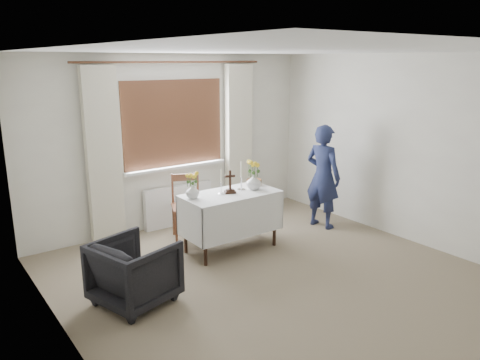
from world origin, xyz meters
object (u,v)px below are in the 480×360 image
Objects in this scene: flower_vase_left at (193,191)px; armchair at (135,272)px; wooden_chair at (187,208)px; wooden_cross at (230,182)px; person at (323,176)px; flower_vase_right at (254,182)px; altar_table at (231,221)px.

armchair is at bearing -148.61° from flower_vase_left.
wooden_chair reaches higher than armchair.
flower_vase_left is at bearing -167.05° from wooden_cross.
wooden_chair is 3.00× the size of wooden_cross.
wooden_cross is 0.51m from flower_vase_left.
person reaches higher than wooden_chair.
flower_vase_right reaches higher than flower_vase_left.
altar_table is at bearing -86.56° from armchair.
altar_table is 6.04× the size of flower_vase_right.
person reaches higher than flower_vase_left.
person is (1.59, -0.07, 0.38)m from altar_table.
wooden_chair is at bearing -63.27° from armchair.
altar_table is 0.60m from flower_vase_right.
person reaches higher than flower_vase_right.
wooden_cross is at bearing -9.34° from flower_vase_left.
wooden_cross reaches higher than altar_table.
flower_vase_left is at bearing 172.19° from flower_vase_right.
person is at bearing 19.42° from wooden_cross.
altar_table is at bearing -41.73° from wooden_cross.
wooden_chair is 1.81m from armchair.
wooden_chair is 1.02m from flower_vase_right.
flower_vase_left is at bearing -74.91° from armchair.
flower_vase_left is (-0.51, 0.09, 0.47)m from altar_table.
armchair is at bearing -137.73° from wooden_cross.
flower_vase_right is (0.35, -0.03, -0.05)m from wooden_cross.
wooden_cross is 1.44× the size of flower_vase_right.
altar_table is 1.68m from armchair.
flower_vase_left reaches higher than armchair.
person reaches higher than wooden_cross.
wooden_chair is 0.58× the size of person.
altar_table is 0.72m from wooden_chair.
altar_table is at bearing 76.59° from person.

